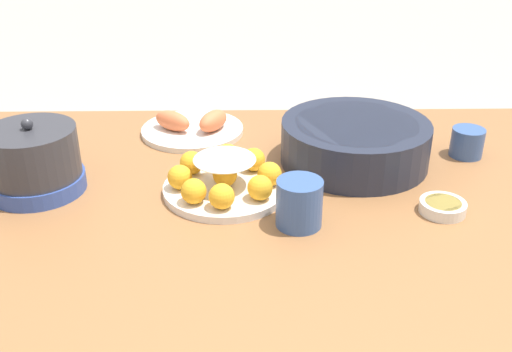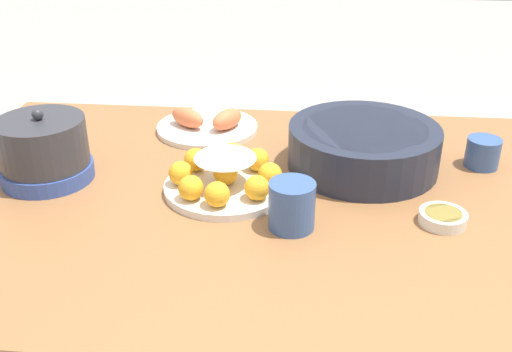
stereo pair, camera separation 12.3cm
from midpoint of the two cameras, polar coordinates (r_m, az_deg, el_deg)
dining_table at (r=1.29m, az=5.59°, el=-5.08°), size 1.56×0.97×0.73m
cake_plate at (r=1.24m, az=-0.09°, el=-0.20°), size 0.26×0.26×0.08m
serving_bowl at (r=1.37m, az=12.76°, el=2.75°), size 0.34×0.34×0.10m
sauce_bowl at (r=1.21m, az=20.18°, el=-3.80°), size 0.09×0.09×0.02m
seafood_platter at (r=1.54m, az=-2.37°, el=4.86°), size 0.26×0.26×0.06m
cup_near at (r=1.12m, az=6.59°, el=-2.89°), size 0.09×0.09×0.09m
cup_far at (r=1.46m, az=23.08°, el=2.00°), size 0.08×0.08×0.07m
warming_pot at (r=1.34m, az=-17.10°, el=2.29°), size 0.20×0.20×0.16m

